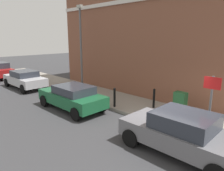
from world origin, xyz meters
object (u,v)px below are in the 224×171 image
at_px(bollard_far_kerb, 115,97).
at_px(street_sign, 211,98).
at_px(car_green, 72,97).
at_px(bollard_near_cabinet, 154,98).
at_px(lamppost, 81,44).
at_px(car_silver, 25,79).
at_px(utility_cabinet, 180,105).
at_px(car_grey, 182,132).

xyz_separation_m(bollard_far_kerb, street_sign, (0.03, -4.82, 0.96)).
height_order(car_green, bollard_near_cabinet, car_green).
relative_size(bollard_near_cabinet, bollard_far_kerb, 1.00).
relative_size(bollard_near_cabinet, lamppost, 0.18).
distance_m(bollard_near_cabinet, street_sign, 3.63).
distance_m(car_silver, lamppost, 5.21).
relative_size(car_green, utility_cabinet, 3.54).
distance_m(car_silver, utility_cabinet, 11.53).
distance_m(bollard_far_kerb, lamppost, 5.32).
height_order(bollard_near_cabinet, street_sign, street_sign).
distance_m(car_grey, car_green, 6.17).
relative_size(car_green, street_sign, 1.77).
relative_size(utility_cabinet, street_sign, 0.50).
height_order(car_grey, lamppost, lamppost).
bearing_deg(bollard_far_kerb, utility_cabinet, -68.15).
relative_size(utility_cabinet, bollard_far_kerb, 1.11).
height_order(bollard_far_kerb, lamppost, lamppost).
height_order(car_silver, bollard_far_kerb, car_silver).
bearing_deg(lamppost, bollard_near_cabinet, -89.14).
bearing_deg(utility_cabinet, lamppost, 89.93).
bearing_deg(street_sign, car_grey, 169.96).
bearing_deg(car_grey, lamppost, -17.34).
height_order(utility_cabinet, bollard_far_kerb, utility_cabinet).
distance_m(car_grey, utility_cabinet, 3.11).
relative_size(bollard_far_kerb, street_sign, 0.45).
height_order(car_grey, bollard_near_cabinet, car_grey).
xyz_separation_m(street_sign, lamppost, (1.21, 9.30, 1.64)).
distance_m(utility_cabinet, lamppost, 8.00).
bearing_deg(car_green, bollard_near_cabinet, -138.41).
bearing_deg(utility_cabinet, car_green, 120.92).
height_order(utility_cabinet, street_sign, street_sign).
relative_size(utility_cabinet, lamppost, 0.20).
bearing_deg(lamppost, car_green, -134.59).
xyz_separation_m(car_grey, bollard_far_kerb, (1.51, 4.55, -0.03)).
relative_size(car_silver, bollard_near_cabinet, 3.96).
xyz_separation_m(car_green, bollard_far_kerb, (1.58, -1.62, 0.00)).
height_order(car_silver, bollard_near_cabinet, car_silver).
bearing_deg(car_green, car_grey, 179.83).
height_order(car_grey, bollard_far_kerb, car_grey).
bearing_deg(lamppost, street_sign, -97.41).
distance_m(bollard_near_cabinet, bollard_far_kerb, 2.06).
xyz_separation_m(car_grey, bollard_near_cabinet, (2.84, 2.98, -0.03)).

